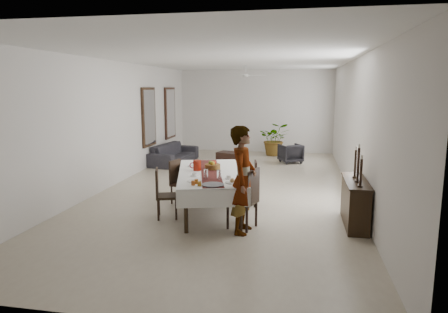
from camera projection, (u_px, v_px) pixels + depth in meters
floor at (229, 188)px, 10.17m from camera, size 6.00×12.00×0.00m
ceiling at (229, 59)px, 9.62m from camera, size 6.00×12.00×0.02m
wall_back at (256, 111)px, 15.70m from camera, size 6.00×0.02×3.20m
wall_front at (126, 178)px, 4.09m from camera, size 6.00×0.02×3.20m
wall_left at (116, 123)px, 10.45m from camera, size 0.02×12.00×3.20m
wall_right at (355, 127)px, 9.34m from camera, size 0.02×12.00×3.20m
dining_table_top at (211, 174)px, 8.12m from camera, size 1.72×2.79×0.05m
table_leg_fl at (186, 212)px, 6.94m from camera, size 0.09×0.09×0.76m
table_leg_fr at (240, 211)px, 7.01m from camera, size 0.09×0.09×0.76m
table_leg_bl at (188, 180)px, 9.37m from camera, size 0.09×0.09×0.76m
table_leg_br at (229, 179)px, 9.43m from camera, size 0.09×0.09×0.76m
tablecloth_top at (211, 172)px, 8.11m from camera, size 1.95×3.03×0.01m
tablecloth_drape_left at (179, 180)px, 8.09m from camera, size 0.73×2.70×0.32m
tablecloth_drape_right at (241, 179)px, 8.18m from camera, size 0.73×2.70×0.32m
tablecloth_drape_near at (214, 198)px, 6.77m from camera, size 1.24×0.34×0.32m
tablecloth_drape_far at (208, 166)px, 9.51m from camera, size 1.24×0.34×0.32m
table_runner at (211, 172)px, 8.11m from camera, size 1.06×2.71×0.00m
red_pitcher at (197, 165)px, 8.23m from camera, size 0.20×0.20×0.22m
pitcher_handle at (193, 165)px, 8.23m from camera, size 0.13×0.05×0.13m
wine_glass_near at (219, 175)px, 7.41m from camera, size 0.08×0.08×0.18m
wine_glass_mid at (206, 174)px, 7.50m from camera, size 0.08×0.08×0.18m
teacup_right at (229, 177)px, 7.49m from camera, size 0.10×0.10×0.06m
saucer_right at (229, 178)px, 7.49m from camera, size 0.16×0.16×0.01m
teacup_left at (194, 175)px, 7.71m from camera, size 0.10×0.10×0.06m
saucer_left at (194, 176)px, 7.71m from camera, size 0.16×0.16×0.01m
plate_near_right at (232, 182)px, 7.18m from camera, size 0.26×0.26×0.02m
bread_near_right at (232, 181)px, 7.17m from camera, size 0.10×0.10×0.10m
plate_near_left at (194, 181)px, 7.29m from camera, size 0.26×0.26×0.02m
plate_far_left at (194, 166)px, 8.67m from camera, size 0.26×0.26×0.02m
serving_tray at (213, 185)px, 6.99m from camera, size 0.39×0.39×0.02m
jam_jar_a at (199, 184)px, 6.94m from camera, size 0.07×0.07×0.08m
jam_jar_b at (193, 183)px, 6.99m from camera, size 0.07×0.07×0.08m
jam_jar_c at (196, 182)px, 7.10m from camera, size 0.07×0.07×0.08m
fruit_basket at (213, 167)px, 8.37m from camera, size 0.32×0.32×0.11m
fruit_red at (214, 163)px, 8.38m from camera, size 0.10×0.10×0.10m
fruit_green at (210, 163)px, 8.39m from camera, size 0.09×0.09×0.09m
fruit_yellow at (213, 163)px, 8.31m from camera, size 0.09×0.09×0.09m
chair_right_near_seat at (242, 202)px, 7.19m from camera, size 0.59×0.59×0.05m
chair_right_near_leg_fl at (247, 220)px, 6.98m from camera, size 0.06×0.06×0.46m
chair_right_near_leg_fr at (256, 214)px, 7.30m from camera, size 0.06×0.06×0.46m
chair_right_near_leg_bl at (228, 217)px, 7.16m from camera, size 0.06×0.06×0.46m
chair_right_near_leg_br at (238, 211)px, 7.49m from camera, size 0.06×0.06×0.46m
chair_right_near_back at (253, 186)px, 7.03m from camera, size 0.19×0.45×0.59m
chair_right_far_seat at (247, 186)px, 8.59m from camera, size 0.47×0.47×0.05m
chair_right_far_leg_fl at (255, 198)px, 8.46m from camera, size 0.05×0.05×0.40m
chair_right_far_leg_fr at (254, 194)px, 8.79m from camera, size 0.05×0.05×0.40m
chair_right_far_leg_bl at (239, 198)px, 8.47m from camera, size 0.05×0.05×0.40m
chair_right_far_leg_br at (239, 194)px, 8.80m from camera, size 0.05×0.05×0.40m
chair_right_far_back at (256, 173)px, 8.54m from camera, size 0.10×0.41×0.52m
chair_left_near_seat at (167, 196)px, 7.75m from camera, size 0.52×0.52×0.05m
chair_left_near_leg_fl at (159, 205)px, 7.94m from camera, size 0.05×0.05×0.41m
chair_left_near_leg_fr at (158, 210)px, 7.61m from camera, size 0.05×0.05×0.41m
chair_left_near_leg_bl at (176, 205)px, 7.98m from camera, size 0.05×0.05×0.41m
chair_left_near_leg_br at (176, 210)px, 7.65m from camera, size 0.05×0.05×0.41m
chair_left_near_back at (157, 182)px, 7.68m from camera, size 0.16×0.41×0.53m
chair_left_far_seat at (182, 184)px, 8.75m from camera, size 0.51×0.51×0.05m
chair_left_far_leg_fl at (180, 192)px, 9.01m from camera, size 0.05×0.05×0.40m
chair_left_far_leg_fr at (172, 195)px, 8.72m from camera, size 0.05×0.05×0.40m
chair_left_far_leg_bl at (193, 193)px, 8.85m from camera, size 0.05×0.05×0.40m
chair_left_far_leg_br at (184, 197)px, 8.57m from camera, size 0.05×0.05×0.40m
chair_left_far_back at (175, 171)px, 8.79m from camera, size 0.16×0.40×0.51m
woman at (243, 180)px, 6.90m from camera, size 0.50×0.72×1.88m
sideboard_body at (355, 203)px, 7.35m from camera, size 0.36×1.36×0.82m
sideboard_top at (356, 181)px, 7.28m from camera, size 0.40×1.42×0.03m
candlestick_near_base at (360, 186)px, 6.79m from camera, size 0.09×0.09×0.03m
candlestick_near_shaft at (361, 172)px, 6.75m from camera, size 0.05×0.05×0.45m
candlestick_near_candle at (362, 157)px, 6.71m from camera, size 0.03×0.03×0.07m
candlestick_mid_base at (357, 181)px, 7.14m from camera, size 0.09×0.09×0.03m
candlestick_mid_shaft at (358, 164)px, 7.09m from camera, size 0.05×0.05×0.59m
candlestick_mid_candle at (359, 146)px, 7.03m from camera, size 0.03×0.03×0.07m
candlestick_far_base at (355, 177)px, 7.50m from camera, size 0.09×0.09×0.03m
candlestick_far_shaft at (355, 163)px, 7.45m from camera, size 0.05×0.05×0.50m
candlestick_far_candle at (356, 148)px, 7.40m from camera, size 0.03×0.03×0.07m
sofa at (174, 154)px, 13.44m from camera, size 1.18×2.32×0.65m
armchair at (291, 153)px, 13.52m from camera, size 0.92×0.93×0.64m
coffee_table at (230, 157)px, 13.53m from camera, size 0.94×0.76×0.36m
potted_plant at (275, 139)px, 14.92m from camera, size 1.16×1.02×1.23m
mirror_frame_near at (149, 117)px, 12.57m from camera, size 0.06×1.05×1.85m
mirror_glass_near at (150, 117)px, 12.57m from camera, size 0.01×0.90×1.70m
mirror_frame_far at (170, 113)px, 14.61m from camera, size 0.06×1.05×1.85m
mirror_glass_far at (171, 113)px, 14.60m from camera, size 0.01×0.90×1.70m
fan_rod at (246, 69)px, 12.54m from camera, size 0.04×0.04×0.20m
fan_hub at (246, 75)px, 12.58m from camera, size 0.16×0.16×0.08m
fan_blade_n at (247, 76)px, 12.92m from camera, size 0.10×0.55×0.01m
fan_blade_s at (244, 75)px, 12.24m from camera, size 0.10×0.55×0.01m
fan_blade_e at (257, 75)px, 12.51m from camera, size 0.55×0.10×0.01m
fan_blade_w at (235, 75)px, 12.64m from camera, size 0.55×0.10×0.01m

